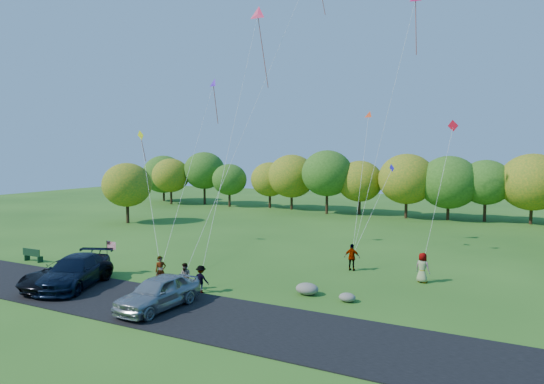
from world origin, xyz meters
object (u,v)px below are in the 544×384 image
(trash_barrel, at_px, (72,262))
(flyer_a, at_px, (161,271))
(flyer_e, at_px, (422,268))
(minivan_navy, at_px, (75,271))
(minivan_dark, at_px, (66,274))
(park_bench, at_px, (32,255))
(flyer_d, at_px, (352,257))
(flyer_c, at_px, (201,279))
(minivan_silver, at_px, (158,292))
(flyer_b, at_px, (185,277))

(trash_barrel, bearing_deg, flyer_a, -4.53)
(flyer_e, bearing_deg, minivan_navy, 48.97)
(minivan_dark, relative_size, park_bench, 3.26)
(flyer_d, bearing_deg, flyer_c, 51.86)
(minivan_navy, distance_m, minivan_silver, 7.36)
(park_bench, bearing_deg, flyer_a, -4.88)
(minivan_navy, xyz_separation_m, park_bench, (-8.51, 3.34, -0.45))
(minivan_silver, height_order, flyer_e, flyer_e)
(minivan_navy, relative_size, trash_barrel, 7.26)
(flyer_e, bearing_deg, park_bench, 34.16)
(minivan_dark, bearing_deg, flyer_b, 19.65)
(flyer_c, distance_m, trash_barrel, 11.62)
(minivan_dark, relative_size, flyer_c, 3.61)
(minivan_navy, distance_m, flyer_d, 18.00)
(flyer_b, xyz_separation_m, trash_barrel, (-10.43, 0.68, -0.38))
(minivan_dark, bearing_deg, flyer_e, 26.58)
(minivan_silver, bearing_deg, flyer_c, 89.70)
(minivan_dark, distance_m, flyer_b, 7.31)
(flyer_a, relative_size, flyer_c, 1.16)
(park_bench, bearing_deg, minivan_silver, -16.76)
(minivan_navy, distance_m, flyer_e, 21.47)
(flyer_b, relative_size, flyer_e, 0.85)
(minivan_dark, distance_m, park_bench, 8.92)
(park_bench, height_order, trash_barrel, park_bench)
(park_bench, bearing_deg, flyer_b, -4.47)
(trash_barrel, bearing_deg, minivan_dark, -43.99)
(flyer_b, bearing_deg, minivan_silver, -50.89)
(minivan_navy, relative_size, minivan_silver, 1.24)
(minivan_silver, distance_m, flyer_b, 3.68)
(park_bench, bearing_deg, minivan_navy, -23.00)
(minivan_dark, distance_m, flyer_e, 21.98)
(flyer_d, bearing_deg, park_bench, 16.67)
(flyer_a, xyz_separation_m, flyer_b, (1.85, 0.00, -0.12))
(minivan_navy, xyz_separation_m, trash_barrel, (-4.13, 3.27, -0.54))
(minivan_navy, bearing_deg, flyer_d, 18.60)
(minivan_navy, height_order, flyer_e, flyer_e)
(minivan_dark, height_order, trash_barrel, minivan_dark)
(flyer_e, relative_size, trash_barrel, 2.19)
(minivan_silver, xyz_separation_m, trash_barrel, (-11.43, 4.22, -0.50))
(flyer_a, bearing_deg, flyer_c, -54.64)
(flyer_a, height_order, park_bench, flyer_a)
(flyer_a, height_order, trash_barrel, flyer_a)
(minivan_dark, relative_size, trash_barrel, 6.71)
(flyer_c, height_order, flyer_d, flyer_d)
(flyer_a, bearing_deg, minivan_navy, 155.57)
(flyer_a, bearing_deg, flyer_d, -9.76)
(minivan_dark, xyz_separation_m, flyer_b, (6.70, 2.93, -0.06))
(flyer_c, xyz_separation_m, trash_barrel, (-11.59, 0.68, -0.37))
(minivan_dark, xyz_separation_m, flyer_a, (4.84, 2.93, 0.06))
(minivan_dark, xyz_separation_m, minivan_navy, (0.39, 0.34, 0.11))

